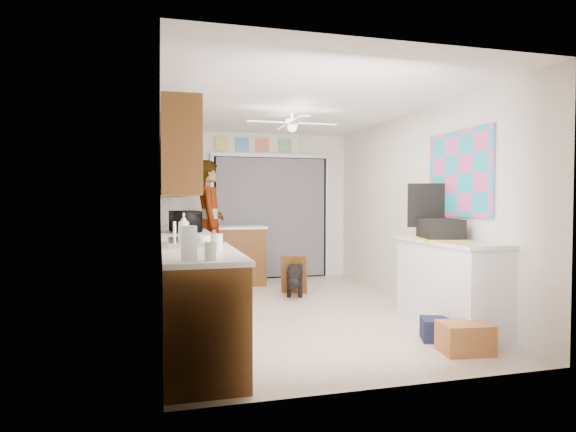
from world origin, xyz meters
TOP-DOWN VIEW (x-y plane):
  - floor at (0.00, 0.00)m, footprint 5.00×5.00m
  - ceiling at (0.00, 0.00)m, footprint 5.00×5.00m
  - wall_back at (0.00, 2.50)m, footprint 3.20×0.00m
  - wall_front at (0.00, -2.50)m, footprint 3.20×0.00m
  - wall_left at (-1.60, 0.00)m, footprint 0.00×5.00m
  - wall_right at (1.60, 0.00)m, footprint 0.00×5.00m
  - left_base_cabinets at (-1.30, 0.00)m, footprint 0.60×4.80m
  - left_countertop at (-1.29, 0.00)m, footprint 0.62×4.80m
  - upper_cabinets at (-1.44, 0.20)m, footprint 0.32×4.00m
  - sink_basin at (-1.29, -1.00)m, footprint 0.50×0.76m
  - faucet at (-1.48, -1.00)m, footprint 0.03×0.03m
  - peninsula_base at (-0.50, 2.00)m, footprint 1.00×0.60m
  - peninsula_top at (-0.50, 2.00)m, footprint 1.04×0.64m
  - back_opening_recess at (0.25, 2.47)m, footprint 2.00×0.06m
  - curtain_panel at (0.25, 2.43)m, footprint 1.90×0.03m
  - door_trim_left at (-0.77, 2.44)m, footprint 0.06×0.04m
  - door_trim_right at (1.27, 2.44)m, footprint 0.06×0.04m
  - door_trim_head at (0.25, 2.44)m, footprint 2.10×0.04m
  - header_frame_0 at (-0.60, 2.47)m, footprint 0.22×0.02m
  - header_frame_1 at (-0.25, 2.47)m, footprint 0.22×0.02m
  - header_frame_2 at (0.10, 2.47)m, footprint 0.22×0.02m
  - header_frame_3 at (0.50, 2.47)m, footprint 0.22×0.02m
  - header_frame_4 at (0.90, 2.47)m, footprint 0.22×0.02m
  - route66_sign at (-0.95, 2.47)m, footprint 0.22×0.02m
  - right_counter_base at (1.35, -1.20)m, footprint 0.50×1.40m
  - right_counter_top at (1.34, -1.20)m, footprint 0.54×1.44m
  - abstract_painting at (1.58, -1.00)m, footprint 0.03×1.15m
  - ceiling_fan at (0.00, 0.20)m, footprint 1.14×1.14m
  - microwave at (-1.29, 0.77)m, footprint 0.42×0.55m
  - soap_bottle at (-1.39, -0.96)m, footprint 0.12×0.12m
  - cup at (-1.23, -1.19)m, footprint 0.13×0.13m
  - jar_a at (-1.16, -1.65)m, footprint 0.14×0.14m
  - jar_b at (-1.27, -2.25)m, footprint 0.11×0.11m
  - paper_towel_roll at (-1.42, -2.25)m, footprint 0.13×0.13m
  - suitcase at (1.32, -1.05)m, footprint 0.49×0.58m
  - suitcase_rim at (1.32, -1.05)m, footprint 0.57×0.67m
  - suitcase_lid at (1.32, -0.76)m, footprint 0.42×0.13m
  - cardboard_box at (1.00, -1.96)m, footprint 0.47×0.38m
  - navy_crate at (1.00, -1.56)m, footprint 0.43×0.40m
  - cabinet_door_panel at (0.25, 1.00)m, footprint 0.40×0.28m
  - man at (-0.90, 1.58)m, footprint 0.54×0.75m
  - dog at (0.25, 0.91)m, footprint 0.49×0.70m

SIDE VIEW (x-z plane):
  - floor at x=0.00m, z-range 0.00..0.00m
  - navy_crate at x=1.00m, z-range 0.00..0.21m
  - cardboard_box at x=1.00m, z-range 0.00..0.27m
  - dog at x=0.25m, z-range 0.00..0.50m
  - cabinet_door_panel at x=0.25m, z-range 0.00..0.56m
  - left_base_cabinets at x=-1.30m, z-range 0.00..0.90m
  - peninsula_base at x=-0.50m, z-range 0.00..0.90m
  - right_counter_base at x=1.35m, z-range 0.00..0.90m
  - left_countertop at x=-1.29m, z-range 0.90..0.94m
  - peninsula_top at x=-0.50m, z-range 0.90..0.94m
  - right_counter_top at x=1.34m, z-range 0.90..0.94m
  - suitcase_rim at x=1.32m, z-range 0.93..0.95m
  - sink_basin at x=-1.29m, z-range 0.92..0.98m
  - man at x=-0.90m, z-range 0.00..1.95m
  - cup at x=-1.23m, z-range 0.94..1.04m
  - jar_b at x=-1.27m, z-range 0.94..1.07m
  - jar_a at x=-1.16m, z-range 0.94..1.08m
  - suitcase at x=1.32m, z-range 0.94..1.16m
  - faucet at x=-1.48m, z-range 0.94..1.16m
  - back_opening_recess at x=0.25m, z-range 0.00..2.10m
  - door_trim_left at x=-0.77m, z-range 0.00..2.10m
  - door_trim_right at x=1.27m, z-range 0.00..2.10m
  - curtain_panel at x=0.25m, z-range 0.03..2.08m
  - paper_towel_roll at x=-1.42m, z-range 0.94..1.18m
  - microwave at x=-1.29m, z-range 0.94..1.22m
  - soap_bottle at x=-1.39m, z-range 0.94..1.24m
  - wall_back at x=0.00m, z-range -0.35..2.85m
  - wall_front at x=0.00m, z-range -0.35..2.85m
  - wall_left at x=-1.60m, z-range -1.25..3.75m
  - wall_right at x=1.60m, z-range -1.25..3.75m
  - suitcase_lid at x=1.32m, z-range 1.05..1.55m
  - abstract_painting at x=1.58m, z-range 1.17..2.12m
  - upper_cabinets at x=-1.44m, z-range 1.40..2.20m
  - door_trim_head at x=0.25m, z-range 2.09..2.15m
  - header_frame_0 at x=-0.60m, z-range 2.19..2.41m
  - header_frame_1 at x=-0.25m, z-range 2.19..2.41m
  - header_frame_2 at x=0.10m, z-range 2.19..2.41m
  - header_frame_3 at x=0.50m, z-range 2.19..2.41m
  - header_frame_4 at x=0.90m, z-range 2.19..2.41m
  - route66_sign at x=-0.95m, z-range 2.17..2.43m
  - ceiling_fan at x=0.00m, z-range 2.20..2.44m
  - ceiling at x=0.00m, z-range 2.50..2.50m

